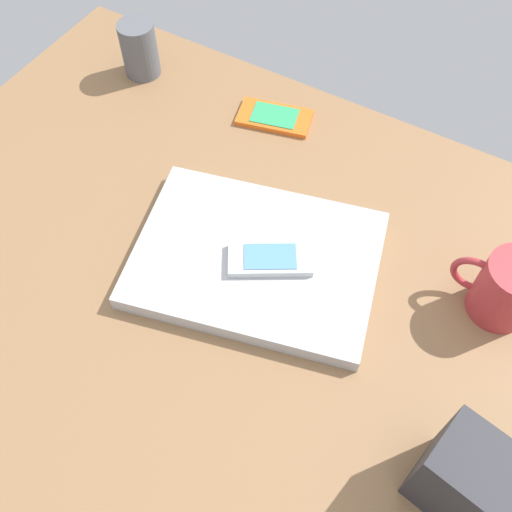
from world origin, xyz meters
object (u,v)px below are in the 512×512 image
at_px(laptop_closed, 256,259).
at_px(pen_cup, 139,49).
at_px(cell_phone_on_laptop, 270,259).
at_px(desk_organizer, 484,493).
at_px(coffee_mug, 506,289).
at_px(cell_phone_on_desk, 274,117).

xyz_separation_m(laptop_closed, pen_cup, (0.37, -0.25, 0.03)).
relative_size(cell_phone_on_laptop, desk_organizer, 0.95).
xyz_separation_m(laptop_closed, coffee_mug, (-0.30, -0.10, 0.03)).
bearing_deg(pen_cup, desk_organizer, 151.00).
bearing_deg(coffee_mug, cell_phone_on_desk, -21.01).
relative_size(laptop_closed, cell_phone_on_laptop, 2.66).
height_order(laptop_closed, pen_cup, pen_cup).
xyz_separation_m(laptop_closed, desk_organizer, (-0.35, 0.15, 0.05)).
bearing_deg(cell_phone_on_laptop, desk_organizer, 155.17).
bearing_deg(pen_cup, laptop_closed, 146.26).
distance_m(pen_cup, desk_organizer, 0.83).
bearing_deg(desk_organizer, cell_phone_on_laptop, -14.20).
bearing_deg(cell_phone_on_laptop, coffee_mug, -160.63).
distance_m(cell_phone_on_desk, coffee_mug, 0.45).
distance_m(cell_phone_on_laptop, cell_phone_on_desk, 0.29).
bearing_deg(laptop_closed, pen_cup, -47.99).
bearing_deg(cell_phone_on_desk, desk_organizer, 138.57).
relative_size(laptop_closed, pen_cup, 3.44).
xyz_separation_m(pen_cup, desk_organizer, (-0.72, 0.40, 0.01)).
bearing_deg(coffee_mug, desk_organizer, 101.05).
bearing_deg(coffee_mug, cell_phone_on_laptop, 19.37).
height_order(pen_cup, desk_organizer, desk_organizer).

